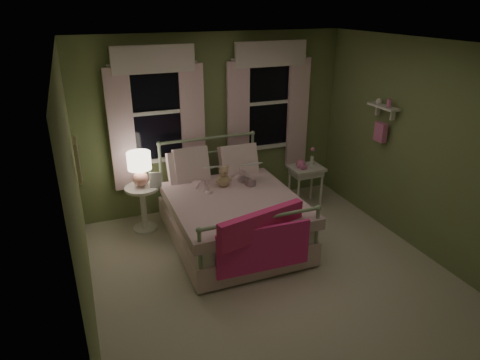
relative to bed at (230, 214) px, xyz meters
name	(u,v)px	position (x,y,z in m)	size (l,w,h in m)	color
room_shell	(276,173)	(0.18, -0.95, 0.92)	(4.20, 4.20, 4.20)	beige
bed	(230,214)	(0.00, 0.00, 0.00)	(1.58, 2.04, 1.18)	white
pink_throw	(262,235)	(0.01, -1.02, 0.23)	(1.10, 0.35, 0.71)	#F42F7B
child_left	(200,167)	(-0.27, 0.43, 0.55)	(0.26, 0.17, 0.71)	#F7D1DD
child_right	(239,163)	(0.29, 0.43, 0.54)	(0.33, 0.26, 0.69)	#F7D1DD
book_left	(205,171)	(-0.27, 0.18, 0.59)	(0.20, 0.27, 0.03)	beige
book_right	(245,168)	(0.29, 0.18, 0.54)	(0.20, 0.27, 0.02)	beige
teddy_bear	(223,178)	(0.01, 0.27, 0.42)	(0.23, 0.19, 0.31)	tan
nightstand_left	(143,202)	(-1.03, 0.70, 0.04)	(0.46, 0.46, 0.65)	white
table_lamp	(140,166)	(-1.03, 0.70, 0.58)	(0.32, 0.32, 0.48)	#FFA896
book_nightstand	(150,187)	(-0.93, 0.62, 0.28)	(0.16, 0.22, 0.02)	beige
nightstand_right	(306,173)	(1.44, 0.55, 0.17)	(0.50, 0.40, 0.64)	white
pink_toy	(301,164)	(1.34, 0.54, 0.33)	(0.14, 0.18, 0.14)	pink
bud_vase	(312,156)	(1.56, 0.60, 0.41)	(0.06, 0.06, 0.28)	white
window_left	(157,108)	(-0.67, 1.08, 1.25)	(1.34, 0.13, 1.96)	black
window_right	(269,99)	(1.03, 1.08, 1.25)	(1.34, 0.13, 1.96)	black
wall_shelf	(382,120)	(2.08, -0.25, 1.15)	(0.15, 0.50, 0.60)	white
framed_picture	(78,160)	(-1.77, -0.35, 1.12)	(0.03, 0.32, 0.42)	beige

